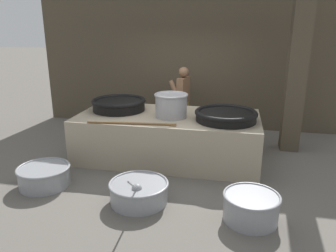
% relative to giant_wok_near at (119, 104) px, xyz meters
% --- Properties ---
extents(ground_plane, '(60.00, 60.00, 0.00)m').
position_rel_giant_wok_near_xyz_m(ground_plane, '(1.05, -0.17, -1.00)').
color(ground_plane, '#666059').
extents(back_wall, '(7.63, 0.24, 3.92)m').
position_rel_giant_wok_near_xyz_m(back_wall, '(1.05, 2.19, 0.95)').
color(back_wall, '#4C4233').
rests_on(back_wall, ground_plane).
extents(support_pillar, '(0.36, 0.36, 3.92)m').
position_rel_giant_wok_near_xyz_m(support_pillar, '(3.46, 0.82, 0.95)').
color(support_pillar, '#4C4233').
rests_on(support_pillar, ground_plane).
extents(hearth_platform, '(3.45, 1.66, 0.88)m').
position_rel_giant_wok_near_xyz_m(hearth_platform, '(1.05, -0.17, -0.57)').
color(hearth_platform, tan).
rests_on(hearth_platform, ground_plane).
extents(giant_wok_near, '(1.09, 1.09, 0.24)m').
position_rel_giant_wok_near_xyz_m(giant_wok_near, '(0.00, 0.00, 0.00)').
color(giant_wok_near, black).
rests_on(giant_wok_near, hearth_platform).
extents(giant_wok_far, '(1.12, 1.12, 0.19)m').
position_rel_giant_wok_near_xyz_m(giant_wok_far, '(2.15, -0.34, -0.02)').
color(giant_wok_far, black).
rests_on(giant_wok_far, hearth_platform).
extents(stock_pot, '(0.63, 0.63, 0.44)m').
position_rel_giant_wok_near_xyz_m(stock_pot, '(1.13, -0.27, 0.10)').
color(stock_pot, '#9E9EA3').
rests_on(stock_pot, hearth_platform).
extents(stirring_paddle, '(1.57, 0.22, 0.04)m').
position_rel_giant_wok_near_xyz_m(stirring_paddle, '(0.61, -0.90, -0.11)').
color(stirring_paddle, brown).
rests_on(stirring_paddle, hearth_platform).
extents(cook, '(0.44, 0.64, 1.64)m').
position_rel_giant_wok_near_xyz_m(cook, '(1.12, 1.20, -0.12)').
color(cook, brown).
rests_on(cook, ground_plane).
extents(prep_bowl_vegetables, '(0.89, 1.16, 0.69)m').
position_rel_giant_wok_near_xyz_m(prep_bowl_vegetables, '(0.97, -1.94, -0.83)').
color(prep_bowl_vegetables, gray).
rests_on(prep_bowl_vegetables, ground_plane).
extents(prep_bowl_meat, '(0.77, 0.77, 0.38)m').
position_rel_giant_wok_near_xyz_m(prep_bowl_meat, '(2.58, -2.09, -0.80)').
color(prep_bowl_meat, gray).
rests_on(prep_bowl_meat, ground_plane).
extents(prep_bowl_extra, '(0.85, 0.85, 0.33)m').
position_rel_giant_wok_near_xyz_m(prep_bowl_extra, '(-0.69, -1.75, -0.82)').
color(prep_bowl_extra, gray).
rests_on(prep_bowl_extra, ground_plane).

